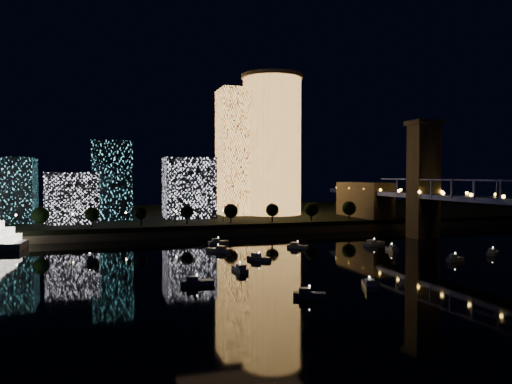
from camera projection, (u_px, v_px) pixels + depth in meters
ground at (339, 267)px, 146.22m from camera, size 520.00×520.00×0.00m
far_bank at (217, 215)px, 298.69m from camera, size 420.00×160.00×5.00m
seawall at (256, 231)px, 224.36m from camera, size 420.00×6.00×3.00m
tower_cylindrical at (272, 145)px, 275.66m from camera, size 34.00×34.00×76.83m
tower_rectangular at (239, 152)px, 274.78m from camera, size 21.60×21.60×68.74m
midrise_blocks at (103, 188)px, 242.45m from camera, size 106.28×39.29×38.44m
truss_bridge at (508, 206)px, 168.66m from camera, size 13.00×266.00×50.00m
motorboats at (302, 257)px, 158.89m from camera, size 134.61×92.80×2.78m
esplanade_trees at (195, 212)px, 221.86m from camera, size 166.68×6.90×8.95m
street_lamps at (176, 214)px, 225.35m from camera, size 132.70×0.70×5.65m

